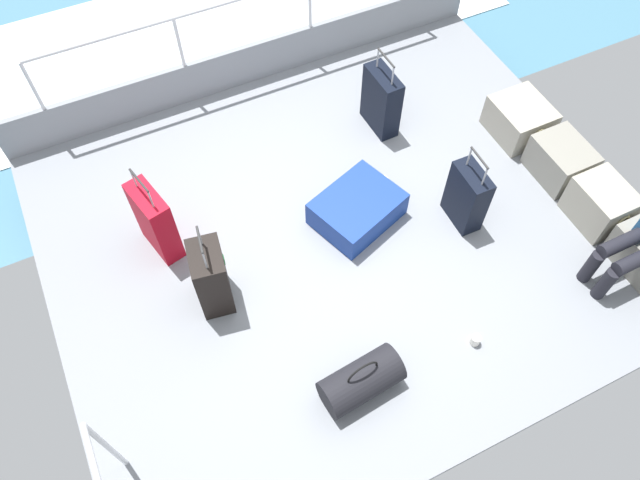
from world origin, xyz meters
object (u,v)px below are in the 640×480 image
Objects in this scene: suitcase_0 at (155,221)px; cargo_crate_1 at (561,160)px; duffel_bag at (361,381)px; cargo_crate_0 at (519,119)px; suitcase_4 at (467,197)px; suitcase_1 at (211,278)px; suitcase_2 at (357,209)px; cargo_crate_2 at (600,204)px; suitcase_3 at (381,101)px; paper_cup at (475,340)px.

cargo_crate_1 is at bearing 76.91° from suitcase_0.
cargo_crate_0 is at bearing 122.37° from duffel_bag.
duffel_bag is at bearing -68.19° from cargo_crate_1.
suitcase_4 is 1.89m from duffel_bag.
suitcase_0 reaches higher than suitcase_4.
cargo_crate_0 is 0.65× the size of suitcase_1.
duffel_bag is at bearing -26.58° from suitcase_2.
suitcase_4 reaches higher than cargo_crate_2.
cargo_crate_2 is at bearing 78.15° from suitcase_1.
suitcase_3 is at bearing 117.94° from suitcase_1.
suitcase_0 is 1.06× the size of suitcase_3.
suitcase_0 is 2.47m from suitcase_3.
paper_cup is (0.57, -1.67, -0.16)m from cargo_crate_2.
cargo_crate_0 is 2.42m from paper_cup.
suitcase_2 is 8.90× the size of paper_cup.
cargo_crate_0 is 1.96m from suitcase_2.
cargo_crate_2 is 2.72m from duffel_bag.
suitcase_0 is (-0.24, -3.63, 0.18)m from cargo_crate_0.
suitcase_3 reaches higher than suitcase_2.
cargo_crate_2 is 3.47m from suitcase_1.
cargo_crate_2 is 3.90m from suitcase_0.
suitcase_3 is at bearing -147.25° from cargo_crate_2.
cargo_crate_2 is at bearing 108.97° from paper_cup.
suitcase_2 is at bearing -169.31° from paper_cup.
suitcase_0 is at bearing -103.09° from cargo_crate_1.
cargo_crate_0 is 5.91× the size of paper_cup.
cargo_crate_2 is 0.65× the size of suitcase_4.
suitcase_4 is 1.29× the size of duffel_bag.
suitcase_4 is at bearing 152.38° from paper_cup.
cargo_crate_1 is 2.00m from suitcase_2.
suitcase_1 is (0.71, 0.24, -0.01)m from suitcase_0.
cargo_crate_1 is 2.04m from paper_cup.
cargo_crate_1 is at bearing 124.16° from paper_cup.
cargo_crate_2 is at bearing 0.33° from cargo_crate_0.
suitcase_2 is at bearing -100.47° from cargo_crate_1.
suitcase_4 is at bearing 4.80° from suitcase_3.
suitcase_1 is at bearing -81.21° from suitcase_2.
duffel_bag is (1.03, -1.58, -0.16)m from suitcase_4.
cargo_crate_2 is at bearing -1.89° from cargo_crate_1.
suitcase_0 is (-0.85, -3.65, 0.17)m from cargo_crate_1.
cargo_crate_2 is at bearing 64.40° from suitcase_2.
suitcase_0 reaches higher than cargo_crate_0.
duffel_bag is (0.51, -2.67, -0.05)m from cargo_crate_2.
cargo_crate_0 is 1.09× the size of cargo_crate_2.
suitcase_2 reaches higher than paper_cup.
duffel_bag is (1.08, -2.69, -0.03)m from cargo_crate_1.
suitcase_1 is at bearing -92.37° from cargo_crate_1.
cargo_crate_1 is 5.76× the size of paper_cup.
duffel_bag reaches higher than cargo_crate_0.
suitcase_3 is (-0.45, 2.43, -0.03)m from suitcase_0.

